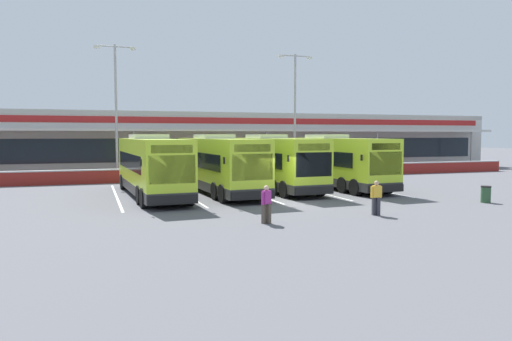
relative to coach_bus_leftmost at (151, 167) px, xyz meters
name	(u,v)px	position (x,y,z in m)	size (l,w,h in m)	color
ground_plane	(281,203)	(6.35, -5.26, -1.79)	(200.00, 200.00, 0.00)	#56565B
terminal_building	(188,142)	(6.35, 21.65, 1.23)	(70.00, 13.00, 6.00)	#B7B7B2
red_barrier_wall	(216,173)	(6.35, 9.24, -1.23)	(60.00, 0.40, 1.10)	maroon
coach_bus_leftmost	(151,167)	(0.00, 0.00, 0.00)	(3.40, 12.26, 3.78)	#B7DB2D
coach_bus_left_centre	(218,165)	(4.30, 0.45, 0.00)	(3.40, 12.26, 3.78)	#B7DB2D
coach_bus_centre	(272,163)	(8.29, 1.30, 0.00)	(3.40, 12.26, 3.78)	#B7DB2D
coach_bus_right_centre	(333,162)	(12.84, 0.96, 0.00)	(3.40, 12.26, 3.78)	#B7DB2D
bay_stripe_far_west	(116,196)	(-2.05, 0.74, -1.78)	(0.14, 13.00, 0.01)	silver
bay_stripe_west	(185,194)	(2.15, 0.74, -1.78)	(0.14, 13.00, 0.01)	silver
bay_stripe_mid_west	(247,191)	(6.35, 0.74, -1.78)	(0.14, 13.00, 0.01)	silver
bay_stripe_centre	(305,189)	(10.55, 0.74, -1.78)	(0.14, 13.00, 0.01)	silver
bay_stripe_mid_east	(358,187)	(14.75, 0.74, -1.78)	(0.14, 13.00, 0.01)	silver
pedestrian_child	(266,203)	(3.52, -10.66, -0.91)	(0.52, 0.35, 1.62)	#4C4238
pedestrian_near_bin	(376,197)	(9.07, -10.37, -0.91)	(0.54, 0.34, 1.62)	#33333D
lamp_post_west	(116,103)	(-1.45, 11.32, 4.50)	(3.24, 0.28, 11.00)	#9E9EA3
lamp_post_centre	(295,107)	(14.16, 10.83, 4.50)	(3.24, 0.28, 11.00)	#9E9EA3
litter_bin	(486,194)	(17.18, -8.70, -1.32)	(0.54, 0.54, 0.93)	#2D5133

